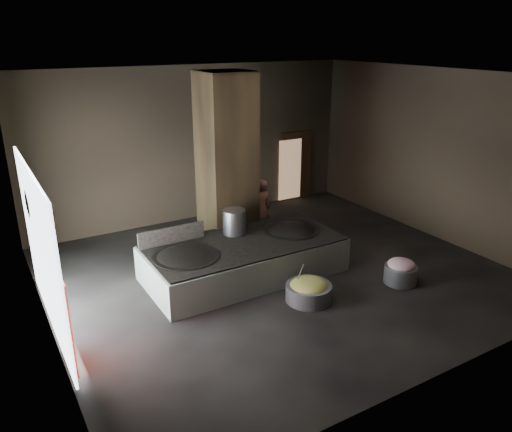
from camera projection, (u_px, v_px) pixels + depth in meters
floor at (277, 275)px, 11.77m from camera, size 10.00×9.00×0.10m
ceiling at (280, 73)px, 10.18m from camera, size 10.00×9.00×0.10m
back_wall at (194, 144)px, 14.66m from camera, size 10.00×0.10×4.50m
front_wall at (447, 257)px, 7.30m from camera, size 10.00×0.10×4.50m
left_wall at (32, 223)px, 8.57m from camera, size 0.10×9.00×4.50m
right_wall at (436, 155)px, 13.38m from camera, size 0.10×9.00×4.50m
pillar at (227, 165)px, 12.37m from camera, size 1.20×1.20×4.50m
hearth_platform at (244, 259)px, 11.57m from camera, size 4.52×2.18×0.79m
platform_cap at (244, 242)px, 11.42m from camera, size 4.42×2.12×0.03m
wok_left at (186, 259)px, 10.71m from camera, size 1.42×1.42×0.39m
wok_left_rim at (186, 256)px, 10.69m from camera, size 1.45×1.45×0.05m
wok_right at (291, 233)px, 12.13m from camera, size 1.32×1.32×0.37m
wok_right_rim at (291, 230)px, 12.10m from camera, size 1.35×1.35×0.05m
stock_pot at (234, 222)px, 11.78m from camera, size 0.55×0.55×0.59m
splash_guard at (172, 235)px, 11.26m from camera, size 1.57×0.07×0.39m
cook at (261, 209)px, 13.53m from camera, size 0.63×0.44×1.66m
veg_basin at (309, 293)px, 10.51m from camera, size 1.18×1.18×0.36m
veg_fill at (309, 285)px, 10.45m from camera, size 0.80×0.80×0.25m
ladle at (299, 276)px, 10.43m from camera, size 0.11×0.39×0.70m
meat_basin at (400, 274)px, 11.26m from camera, size 0.90×0.90×0.40m
meat_fill at (401, 264)px, 11.17m from camera, size 0.61×0.61×0.23m
doorway_near at (233, 177)px, 15.54m from camera, size 1.18×0.08×2.38m
doorway_near_glow at (234, 179)px, 15.49m from camera, size 0.77×0.04×1.82m
doorway_far at (296, 167)px, 16.69m from camera, size 1.18×0.08×2.38m
doorway_far_glow at (290, 170)px, 16.55m from camera, size 0.85×0.04×2.01m
left_opening at (42, 252)px, 9.01m from camera, size 0.04×4.20×3.10m
pavilion_sliver at (66, 321)px, 8.25m from camera, size 0.05×0.90×1.70m
tree_silhouette at (34, 203)px, 9.74m from camera, size 0.28×1.10×1.10m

